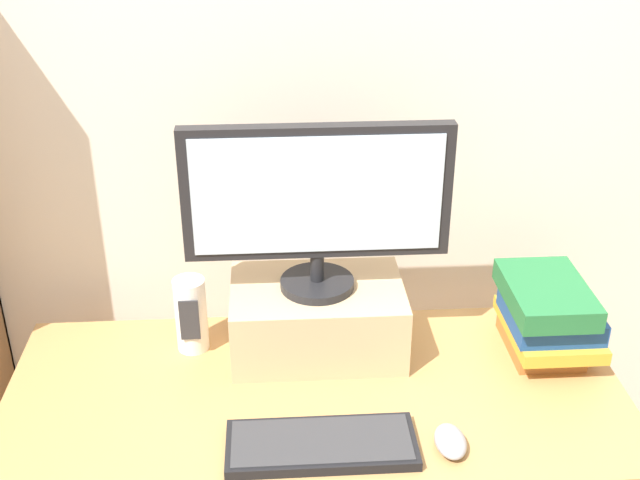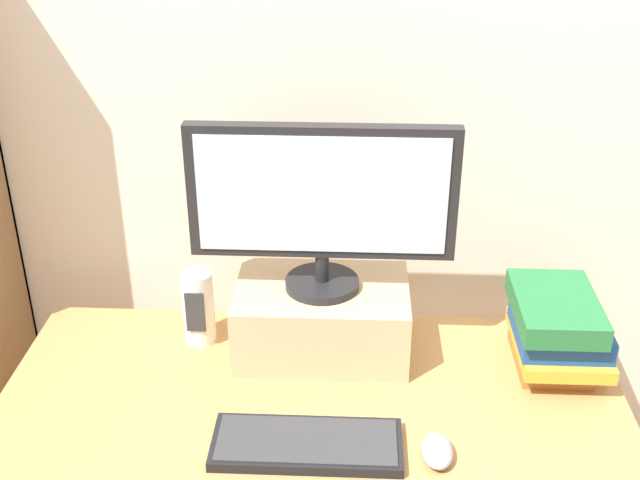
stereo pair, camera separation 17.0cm
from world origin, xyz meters
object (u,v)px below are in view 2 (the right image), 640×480
(keyboard, at_px, (307,444))
(computer_mouse, at_px, (437,451))
(book_stack, at_px, (556,330))
(desk_speaker, at_px, (198,307))
(riser_box, at_px, (322,317))
(desk, at_px, (312,421))
(computer_monitor, at_px, (322,200))

(keyboard, height_order, computer_mouse, computer_mouse)
(book_stack, height_order, desk_speaker, desk_speaker)
(riser_box, xyz_separation_m, desk_speaker, (-0.30, 0.02, 0.01))
(riser_box, relative_size, desk_speaker, 2.17)
(computer_mouse, bearing_deg, keyboard, 176.98)
(desk, distance_m, keyboard, 0.22)
(computer_mouse, xyz_separation_m, book_stack, (0.29, 0.33, 0.08))
(desk, xyz_separation_m, computer_mouse, (0.26, -0.21, 0.11))
(desk, distance_m, computer_monitor, 0.51)
(desk, xyz_separation_m, keyboard, (0.00, -0.19, 0.10))
(book_stack, xyz_separation_m, desk_speaker, (-0.84, 0.07, -0.00))
(desk_speaker, bearing_deg, book_stack, -4.60)
(desk, distance_m, riser_box, 0.24)
(riser_box, xyz_separation_m, keyboard, (-0.01, -0.36, -0.07))
(riser_box, height_order, computer_mouse, riser_box)
(computer_monitor, xyz_separation_m, book_stack, (0.54, -0.05, -0.29))
(computer_monitor, relative_size, computer_mouse, 5.76)
(desk, xyz_separation_m, computer_monitor, (0.01, 0.17, 0.48))
(computer_mouse, distance_m, desk_speaker, 0.68)
(book_stack, bearing_deg, keyboard, -150.61)
(desk, relative_size, keyboard, 3.60)
(riser_box, distance_m, computer_mouse, 0.46)
(keyboard, bearing_deg, computer_monitor, 87.92)
(desk, height_order, keyboard, keyboard)
(keyboard, bearing_deg, desk_speaker, 127.05)
(desk, height_order, desk_speaker, desk_speaker)
(computer_monitor, distance_m, computer_mouse, 0.58)
(riser_box, relative_size, book_stack, 1.51)
(desk_speaker, bearing_deg, riser_box, -3.23)
(keyboard, bearing_deg, computer_mouse, -3.02)
(riser_box, bearing_deg, keyboard, -92.07)
(computer_mouse, bearing_deg, riser_box, 123.23)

